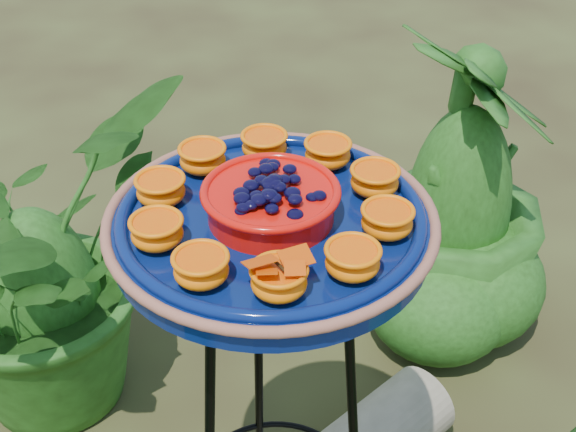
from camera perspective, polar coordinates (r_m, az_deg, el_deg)
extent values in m
torus|color=black|center=(1.18, -1.19, -2.19)|extent=(0.27, 0.27, 0.02)
cylinder|color=black|center=(1.59, -2.08, -11.84)|extent=(0.02, 0.09, 0.90)
cylinder|color=#061750|center=(1.16, -1.21, -0.91)|extent=(0.48, 0.48, 0.04)
torus|color=#A6654B|center=(1.15, -1.22, -0.17)|extent=(0.48, 0.48, 0.02)
torus|color=#061750|center=(1.15, -1.22, 0.00)|extent=(0.44, 0.44, 0.02)
cylinder|color=red|center=(1.13, -1.23, 0.84)|extent=(0.19, 0.19, 0.05)
torus|color=red|center=(1.12, -1.25, 1.78)|extent=(0.20, 0.20, 0.01)
ellipsoid|color=black|center=(1.12, -1.25, 2.05)|extent=(0.16, 0.16, 0.03)
ellipsoid|color=#FF6E02|center=(1.20, 6.18, 2.39)|extent=(0.07, 0.07, 0.04)
cylinder|color=orange|center=(1.19, 6.23, 3.11)|extent=(0.07, 0.07, 0.01)
ellipsoid|color=#FF6E02|center=(1.26, 2.84, 4.34)|extent=(0.07, 0.07, 0.04)
cylinder|color=orange|center=(1.25, 2.86, 5.05)|extent=(0.07, 0.07, 0.01)
ellipsoid|color=#FF6E02|center=(1.28, -1.69, 4.90)|extent=(0.07, 0.07, 0.04)
cylinder|color=orange|center=(1.27, -1.71, 5.60)|extent=(0.07, 0.07, 0.01)
ellipsoid|color=#FF6E02|center=(1.25, -6.08, 3.96)|extent=(0.07, 0.07, 0.04)
cylinder|color=orange|center=(1.24, -6.14, 4.66)|extent=(0.07, 0.07, 0.01)
ellipsoid|color=#FF6E02|center=(1.18, -9.02, 1.71)|extent=(0.07, 0.07, 0.04)
cylinder|color=orange|center=(1.17, -9.10, 2.44)|extent=(0.07, 0.07, 0.01)
ellipsoid|color=#FF6E02|center=(1.10, -9.28, -1.26)|extent=(0.07, 0.07, 0.04)
cylinder|color=orange|center=(1.09, -9.37, -0.51)|extent=(0.07, 0.07, 0.01)
ellipsoid|color=#FF6E02|center=(1.03, -6.19, -3.87)|extent=(0.07, 0.07, 0.04)
cylinder|color=orange|center=(1.02, -6.25, -3.09)|extent=(0.07, 0.07, 0.01)
ellipsoid|color=#FF6E02|center=(1.01, -0.64, -4.76)|extent=(0.07, 0.07, 0.04)
cylinder|color=orange|center=(0.99, -0.65, -3.97)|extent=(0.07, 0.07, 0.01)
ellipsoid|color=#FF6E02|center=(1.04, 4.60, -3.34)|extent=(0.07, 0.07, 0.04)
cylinder|color=orange|center=(1.03, 4.65, -2.56)|extent=(0.07, 0.07, 0.01)
ellipsoid|color=#FF6E02|center=(1.11, 7.05, -0.50)|extent=(0.07, 0.07, 0.04)
cylinder|color=orange|center=(1.10, 7.12, 0.26)|extent=(0.07, 0.07, 0.01)
cylinder|color=black|center=(0.99, -0.65, -3.51)|extent=(0.01, 0.03, 0.00)
cube|color=#E63E04|center=(0.98, -1.99, -3.23)|extent=(0.05, 0.04, 0.01)
cube|color=#E63E04|center=(0.99, 0.59, -2.94)|extent=(0.05, 0.04, 0.01)
imported|color=#1D4311|center=(2.03, -17.59, -3.01)|extent=(0.94, 0.97, 0.83)
imported|color=#1D4311|center=(2.21, 12.19, 2.23)|extent=(0.57, 0.57, 0.87)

